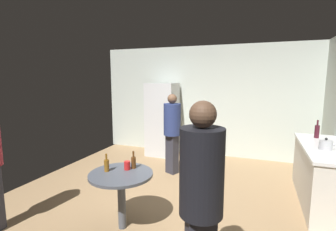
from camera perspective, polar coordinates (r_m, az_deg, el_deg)
ground_plane at (r=4.18m, az=-0.44°, el=-19.34°), size 5.20×5.20×0.10m
wall_back at (r=6.25m, az=8.19°, el=3.31°), size 5.32×0.06×2.70m
refrigerator at (r=6.17m, az=-1.31°, el=-0.89°), size 0.70×0.68×1.80m
kitchen_counter at (r=4.53m, az=32.15°, el=-11.52°), size 0.64×1.78×0.90m
kettle at (r=4.17m, az=32.66°, el=-5.74°), size 0.24×0.17×0.18m
wine_bottle_on_counter at (r=4.91m, az=31.14°, el=-3.11°), size 0.08×0.08×0.31m
foreground_table at (r=3.25m, az=-10.76°, el=-14.62°), size 0.80×0.80×0.73m
beer_bottle_amber at (r=3.28m, az=-13.99°, el=-11.02°), size 0.06×0.06×0.23m
beer_bottle_brown at (r=3.32m, az=-7.96°, el=-10.59°), size 0.06×0.06×0.23m
plastic_cup_red at (r=3.30m, az=-9.40°, el=-11.30°), size 0.08×0.08×0.11m
person_in_navy_shirt at (r=4.92m, az=0.96°, el=-2.82°), size 0.46×0.46×1.61m
person_in_black_shirt at (r=2.00m, az=7.68°, el=-17.50°), size 0.46×0.46×1.74m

